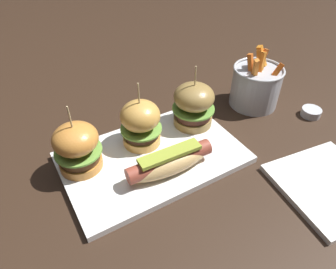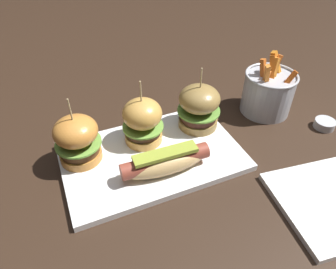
{
  "view_description": "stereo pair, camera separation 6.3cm",
  "coord_description": "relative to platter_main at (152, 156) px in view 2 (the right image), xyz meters",
  "views": [
    {
      "loc": [
        -0.21,
        -0.41,
        0.46
      ],
      "look_at": [
        0.04,
        0.0,
        0.05
      ],
      "focal_mm": 32.92,
      "sensor_mm": 36.0,
      "label": 1
    },
    {
      "loc": [
        -0.15,
        -0.44,
        0.46
      ],
      "look_at": [
        0.04,
        0.0,
        0.05
      ],
      "focal_mm": 32.92,
      "sensor_mm": 36.0,
      "label": 2
    }
  ],
  "objects": [
    {
      "name": "slider_left",
      "position": [
        -0.14,
        0.05,
        0.06
      ],
      "size": [
        0.09,
        0.09,
        0.14
      ],
      "color": "#C77E34",
      "rests_on": "platter_main"
    },
    {
      "name": "fries_bucket",
      "position": [
        0.33,
        0.05,
        0.05
      ],
      "size": [
        0.12,
        0.12,
        0.15
      ],
      "color": "#A8AAB2",
      "rests_on": "ground"
    },
    {
      "name": "slider_right",
      "position": [
        0.13,
        0.05,
        0.06
      ],
      "size": [
        0.1,
        0.1,
        0.15
      ],
      "color": "olive",
      "rests_on": "platter_main"
    },
    {
      "name": "sauce_ramekin",
      "position": [
        0.41,
        -0.06,
        0.0
      ],
      "size": [
        0.05,
        0.05,
        0.02
      ],
      "color": "#B7BABF",
      "rests_on": "ground"
    },
    {
      "name": "ground_plane",
      "position": [
        0.0,
        0.0,
        -0.01
      ],
      "size": [
        3.0,
        3.0,
        0.0
      ],
      "primitive_type": "plane",
      "color": "black"
    },
    {
      "name": "side_plate",
      "position": [
        0.25,
        -0.24,
        -0.0
      ],
      "size": [
        0.21,
        0.21,
        0.01
      ],
      "primitive_type": "cube",
      "rotation": [
        0.0,
        0.0,
        -0.13
      ],
      "color": "white",
      "rests_on": "ground"
    },
    {
      "name": "slider_center",
      "position": [
        0.0,
        0.05,
        0.06
      ],
      "size": [
        0.09,
        0.09,
        0.15
      ],
      "color": "gold",
      "rests_on": "platter_main"
    },
    {
      "name": "platter_main",
      "position": [
        0.0,
        0.0,
        0.0
      ],
      "size": [
        0.37,
        0.23,
        0.01
      ],
      "primitive_type": "cube",
      "color": "white",
      "rests_on": "ground"
    },
    {
      "name": "hot_dog",
      "position": [
        0.01,
        -0.06,
        0.03
      ],
      "size": [
        0.18,
        0.06,
        0.05
      ],
      "color": "tan",
      "rests_on": "platter_main"
    }
  ]
}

